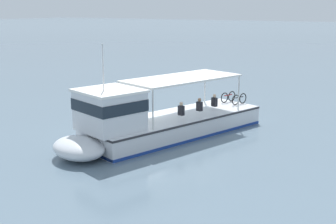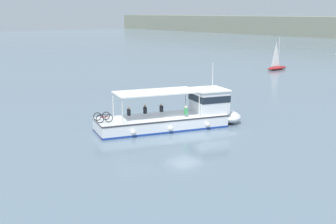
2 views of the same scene
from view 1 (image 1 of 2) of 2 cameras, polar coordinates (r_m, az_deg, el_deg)
The scene contains 2 objects.
ground_plane at distance 25.50m, azimuth -3.91°, elevation -2.60°, with size 400.00×400.00×0.00m, color slate.
ferry_main at distance 23.67m, azimuth -1.84°, elevation -1.28°, with size 6.68×13.05×5.32m.
Camera 1 is at (-14.20, 19.99, 7.01)m, focal length 47.53 mm.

